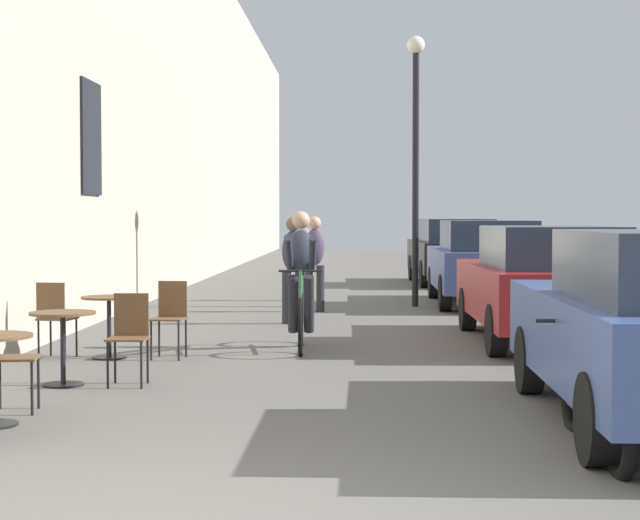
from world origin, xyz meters
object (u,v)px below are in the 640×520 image
(cafe_table_mid, at_px, (63,332))
(parked_car_second, at_px, (544,283))
(cafe_table_far, at_px, (109,314))
(cafe_chair_far_toward_wall, at_px, (55,314))
(pedestrian_near, at_px, (293,264))
(parked_car_third, at_px, (485,261))
(cafe_chair_mid_toward_street, at_px, (129,332))
(pedestrian_far, at_px, (304,253))
(cafe_chair_far_toward_street, at_px, (170,313))
(cyclist_on_bicycle, at_px, (301,284))
(parked_car_fourth, at_px, (454,250))
(cafe_chair_near_toward_street, at_px, (6,351))
(street_lamp, at_px, (416,136))
(parked_motorcycle, at_px, (595,393))
(pedestrian_mid, at_px, (315,258))

(cafe_table_mid, bearing_deg, parked_car_second, 34.15)
(cafe_table_far, distance_m, cafe_chair_far_toward_wall, 0.62)
(pedestrian_near, bearing_deg, parked_car_third, 46.44)
(parked_car_third, bearing_deg, cafe_chair_mid_toward_street, -116.01)
(pedestrian_far, bearing_deg, cafe_chair_far_toward_street, -97.67)
(cafe_chair_far_toward_street, height_order, cyclist_on_bicycle, cyclist_on_bicycle)
(cafe_chair_far_toward_wall, height_order, parked_car_fourth, parked_car_fourth)
(cyclist_on_bicycle, distance_m, pedestrian_far, 7.44)
(cafe_chair_near_toward_street, xyz_separation_m, street_lamp, (3.99, 10.47, 2.59))
(pedestrian_near, height_order, street_lamp, street_lamp)
(pedestrian_near, xyz_separation_m, pedestrian_far, (-0.07, 4.42, 0.01))
(cafe_chair_mid_toward_street, relative_size, cafe_chair_far_toward_wall, 1.00)
(cafe_chair_near_toward_street, distance_m, cafe_chair_mid_toward_street, 1.65)
(cafe_chair_near_toward_street, xyz_separation_m, parked_car_second, (5.36, 4.98, 0.27))
(cafe_table_mid, relative_size, parked_motorcycle, 0.34)
(parked_car_second, bearing_deg, cafe_chair_far_toward_wall, -164.01)
(cafe_chair_far_toward_street, height_order, street_lamp, street_lamp)
(cafe_chair_mid_toward_street, distance_m, cafe_chair_far_toward_wall, 2.21)
(cafe_chair_near_toward_street, bearing_deg, cafe_chair_mid_toward_street, 64.15)
(cyclist_on_bicycle, xyz_separation_m, street_lamp, (1.75, 6.14, 2.30))
(parked_motorcycle, bearing_deg, parked_car_second, 83.21)
(cafe_table_far, bearing_deg, parked_car_third, 55.10)
(pedestrian_mid, height_order, parked_car_third, pedestrian_mid)
(pedestrian_far, relative_size, parked_car_second, 0.38)
(cafe_chair_near_toward_street, bearing_deg, parked_car_fourth, 72.68)
(cafe_chair_far_toward_wall, bearing_deg, pedestrian_near, 58.32)
(cafe_chair_far_toward_street, bearing_deg, parked_car_fourth, 71.49)
(cafe_table_mid, bearing_deg, cafe_table_far, 90.49)
(pedestrian_far, distance_m, parked_car_fourth, 6.11)
(pedestrian_far, relative_size, parked_motorcycle, 0.77)
(cafe_table_far, relative_size, pedestrian_near, 0.44)
(pedestrian_near, xyz_separation_m, parked_car_fourth, (3.31, 9.52, -0.10))
(cafe_chair_near_toward_street, relative_size, cafe_chair_far_toward_street, 1.00)
(cafe_table_far, xyz_separation_m, parked_motorcycle, (4.55, -4.62, -0.12))
(cafe_table_mid, xyz_separation_m, parked_car_second, (5.28, 3.58, 0.27))
(parked_car_second, bearing_deg, cafe_chair_far_toward_street, -161.44)
(pedestrian_mid, bearing_deg, cafe_chair_far_toward_wall, -114.28)
(cyclist_on_bicycle, height_order, parked_motorcycle, cyclist_on_bicycle)
(cyclist_on_bicycle, xyz_separation_m, parked_motorcycle, (2.38, -5.59, -0.41))
(cafe_chair_mid_toward_street, xyz_separation_m, parked_motorcycle, (3.90, -2.74, -0.11))
(pedestrian_near, distance_m, parked_car_second, 4.15)
(pedestrian_far, height_order, parked_car_third, pedestrian_far)
(cafe_table_far, bearing_deg, cafe_chair_mid_toward_street, -70.93)
(cafe_chair_far_toward_wall, height_order, cyclist_on_bicycle, cyclist_on_bicycle)
(cafe_chair_mid_toward_street, height_order, parked_car_second, parked_car_second)
(cafe_chair_far_toward_wall, distance_m, cyclist_on_bicycle, 2.99)
(cyclist_on_bicycle, xyz_separation_m, pedestrian_far, (-0.35, 7.43, 0.12))
(cyclist_on_bicycle, height_order, pedestrian_near, cyclist_on_bicycle)
(cafe_table_mid, bearing_deg, cyclist_on_bicycle, 53.64)
(cafe_chair_far_toward_wall, xyz_separation_m, cyclist_on_bicycle, (2.79, 1.04, 0.29))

